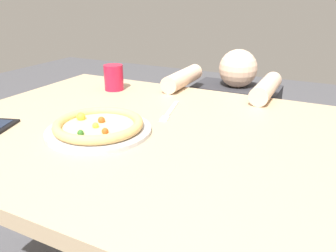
% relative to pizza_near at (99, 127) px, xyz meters
% --- Properties ---
extents(dining_table, '(1.30, 0.95, 0.75)m').
position_rel_pizza_near_xyz_m(dining_table, '(0.13, 0.09, -0.12)').
color(dining_table, tan).
rests_on(dining_table, ground).
extents(pizza_near, '(0.30, 0.30, 0.04)m').
position_rel_pizza_near_xyz_m(pizza_near, '(0.00, 0.00, 0.00)').
color(pizza_near, '#B7B7BC').
rests_on(pizza_near, dining_table).
extents(drink_cup_colored, '(0.08, 0.08, 0.10)m').
position_rel_pizza_near_xyz_m(drink_cup_colored, '(-0.22, 0.40, 0.03)').
color(drink_cup_colored, red).
rests_on(drink_cup_colored, dining_table).
extents(fork, '(0.06, 0.20, 0.00)m').
position_rel_pizza_near_xyz_m(fork, '(0.11, 0.25, -0.02)').
color(fork, silver).
rests_on(fork, dining_table).
extents(diner_seated, '(0.42, 0.53, 0.89)m').
position_rel_pizza_near_xyz_m(diner_seated, '(0.18, 0.80, -0.37)').
color(diner_seated, '#333847').
rests_on(diner_seated, ground).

